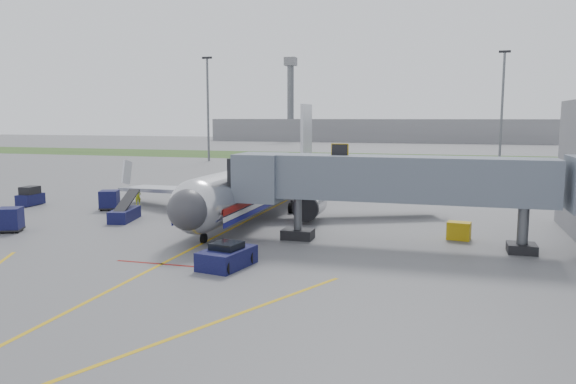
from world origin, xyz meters
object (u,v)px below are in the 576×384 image
(baggage_tug, at_px, (30,197))
(airliner, at_px, (264,184))
(pushback_tug, at_px, (227,257))
(belt_loader, at_px, (125,214))
(ramp_worker, at_px, (138,197))

(baggage_tug, bearing_deg, airliner, 6.47)
(pushback_tug, xyz_separation_m, belt_loader, (-14.01, 11.45, -0.03))
(pushback_tug, relative_size, belt_loader, 0.78)
(belt_loader, bearing_deg, pushback_tug, -39.26)
(airliner, bearing_deg, belt_loader, -143.91)
(baggage_tug, bearing_deg, pushback_tug, -30.25)
(belt_loader, bearing_deg, baggage_tug, 161.16)
(ramp_worker, bearing_deg, airliner, -38.87)
(ramp_worker, bearing_deg, baggage_tug, 160.48)
(pushback_tug, xyz_separation_m, baggage_tug, (-27.57, 16.08, 0.22))
(airliner, distance_m, belt_loader, 12.56)
(pushback_tug, relative_size, baggage_tug, 1.41)
(pushback_tug, height_order, belt_loader, belt_loader)
(belt_loader, relative_size, ramp_worker, 2.97)
(pushback_tug, distance_m, belt_loader, 18.09)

